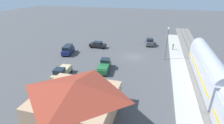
% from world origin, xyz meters
% --- Properties ---
extents(ground_plane, '(200.00, 200.00, 0.00)m').
position_xyz_m(ground_plane, '(0.00, 0.00, 0.00)').
color(ground_plane, '#4C4C4F').
extents(railway_track, '(4.80, 70.00, 0.30)m').
position_xyz_m(railway_track, '(-14.00, 0.00, 0.09)').
color(railway_track, slate).
rests_on(railway_track, ground).
extents(platform, '(3.20, 46.00, 0.30)m').
position_xyz_m(platform, '(-10.00, 0.00, 0.15)').
color(platform, '#B7B2A8').
rests_on(platform, ground).
extents(station_building, '(10.57, 9.71, 4.97)m').
position_xyz_m(station_building, '(4.00, 22.00, 2.58)').
color(station_building, tan).
rests_on(station_building, ground).
extents(pedestrian_on_platform, '(0.36, 0.36, 1.71)m').
position_xyz_m(pedestrian_on_platform, '(-9.21, -7.07, 1.28)').
color(pedestrian_on_platform, brown).
rests_on(pedestrian_on_platform, platform).
extents(pickup_green, '(2.59, 5.60, 2.14)m').
position_xyz_m(pickup_green, '(4.52, 8.73, 1.03)').
color(pickup_green, '#236638').
rests_on(pickup_green, ground).
extents(sedan_black, '(4.53, 2.34, 1.74)m').
position_xyz_m(sedan_black, '(10.57, -4.13, 0.88)').
color(sedan_black, black).
rests_on(sedan_black, ground).
extents(suv_navy, '(2.89, 5.19, 2.22)m').
position_xyz_m(suv_navy, '(16.11, 2.30, 1.15)').
color(suv_navy, navy).
rests_on(suv_navy, ground).
extents(pickup_charcoal, '(2.75, 5.63, 2.14)m').
position_xyz_m(pickup_charcoal, '(-2.93, -10.51, 1.03)').
color(pickup_charcoal, '#47494F').
rests_on(pickup_charcoal, ground).
extents(pickup_tan, '(2.58, 5.59, 2.14)m').
position_xyz_m(pickup_tan, '(11.23, 13.50, 1.03)').
color(pickup_tan, '#C6B284').
rests_on(pickup_tan, ground).
extents(light_pole_near_platform, '(0.44, 0.44, 7.49)m').
position_xyz_m(light_pole_near_platform, '(-7.20, -0.16, 4.73)').
color(light_pole_near_platform, '#515156').
rests_on(light_pole_near_platform, ground).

